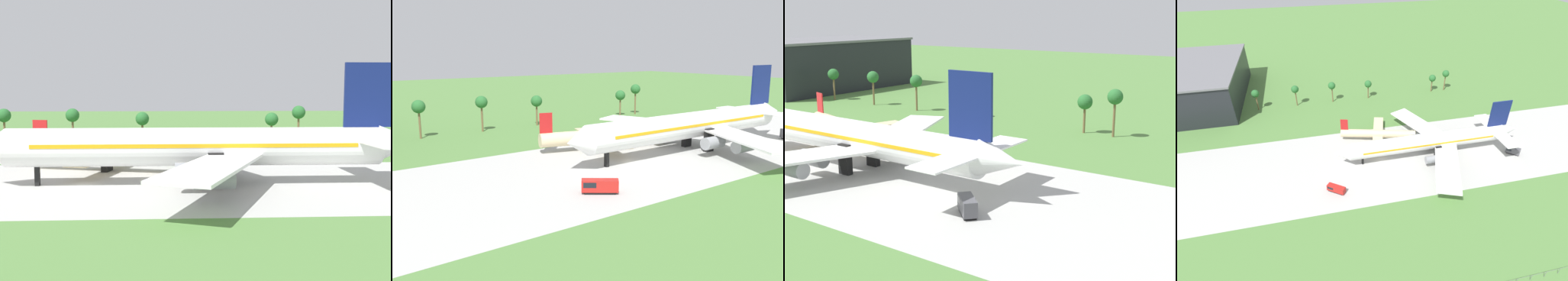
% 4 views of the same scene
% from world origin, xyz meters
% --- Properties ---
extents(ground_plane, '(600.00, 600.00, 0.00)m').
position_xyz_m(ground_plane, '(0.00, 0.00, 0.00)').
color(ground_plane, '#517F3D').
extents(taxiway_strip, '(320.00, 44.00, 0.02)m').
position_xyz_m(taxiway_strip, '(0.00, 0.00, 0.01)').
color(taxiway_strip, '#B2B2AD').
rests_on(taxiway_strip, ground_plane).
extents(jet_airliner, '(72.49, 56.76, 19.61)m').
position_xyz_m(jet_airliner, '(19.92, -0.46, 6.05)').
color(jet_airliner, white).
rests_on(jet_airliner, ground_plane).
extents(regional_aircraft, '(30.05, 27.31, 9.51)m').
position_xyz_m(regional_aircraft, '(2.15, 13.36, 3.13)').
color(regional_aircraft, beige).
rests_on(regional_aircraft, ground_plane).
extents(catering_van, '(6.14, 5.30, 2.36)m').
position_xyz_m(catering_van, '(-18.61, -12.85, 1.28)').
color(catering_van, black).
rests_on(catering_van, ground_plane).
extents(palm_tree_row, '(100.24, 3.60, 11.19)m').
position_xyz_m(palm_tree_row, '(1.50, 52.21, 8.20)').
color(palm_tree_row, brown).
rests_on(palm_tree_row, ground_plane).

